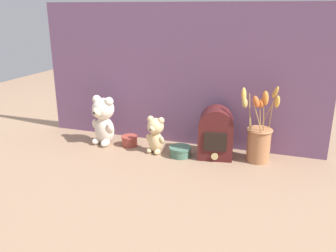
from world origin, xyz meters
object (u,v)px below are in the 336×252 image
Objects in this scene: teddy_bear_large at (103,119)px; decorative_tin_short at (130,141)px; teddy_bear_medium at (155,134)px; vintage_radio at (216,133)px; decorative_tin_tall at (180,151)px; flower_vase at (259,139)px.

teddy_bear_large is 0.17m from decorative_tin_short.
teddy_bear_large is 0.29m from teddy_bear_medium.
vintage_radio is 0.44m from decorative_tin_short.
vintage_radio is 2.26× the size of decorative_tin_tall.
teddy_bear_large reaches higher than decorative_tin_short.
decorative_tin_short is at bearing 171.11° from decorative_tin_tall.
teddy_bear_large is 0.75m from flower_vase.
decorative_tin_tall is at bearing -169.94° from flower_vase.
decorative_tin_short is (-0.15, 0.04, -0.07)m from teddy_bear_medium.
teddy_bear_large is 1.40× the size of teddy_bear_medium.
decorative_tin_tall is (0.41, -0.03, -0.11)m from teddy_bear_large.
teddy_bear_large is at bearing 176.11° from decorative_tin_tall.
flower_vase reaches higher than teddy_bear_medium.
teddy_bear_large reaches higher than teddy_bear_medium.
flower_vase is (0.47, 0.05, 0.01)m from teddy_bear_medium.
flower_vase is at bearing 10.06° from decorative_tin_tall.
flower_vase is at bearing 3.68° from vintage_radio.
vintage_radio reaches higher than decorative_tin_short.
decorative_tin_tall is (-0.15, -0.05, -0.09)m from vintage_radio.
teddy_bear_large reaches higher than vintage_radio.
teddy_bear_medium is (0.28, -0.02, -0.04)m from teddy_bear_large.
flower_vase is 0.63m from decorative_tin_short.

